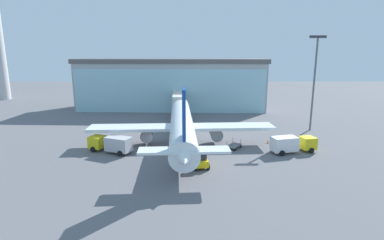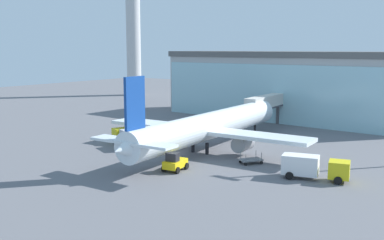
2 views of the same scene
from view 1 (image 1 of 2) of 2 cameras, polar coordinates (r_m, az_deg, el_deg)
ground at (r=49.45m, az=-6.50°, el=-5.72°), size 240.00×240.00×0.00m
terminal_building at (r=85.33m, az=-3.91°, el=6.88°), size 52.78×16.00×13.95m
jet_bridge at (r=73.54m, az=-2.79°, el=4.14°), size 2.81×14.30×6.02m
apron_light_mast at (r=64.58m, az=22.32°, el=7.85°), size 3.20×0.40×18.82m
airplane at (r=52.06m, az=-1.98°, el=-0.72°), size 31.50×39.87×11.47m
catering_truck at (r=49.34m, az=-15.07°, el=-4.34°), size 7.58×4.89×2.65m
fuel_truck at (r=50.14m, az=18.50°, el=-4.29°), size 7.62×3.93×2.65m
baggage_cart at (r=50.27m, az=7.97°, el=-4.85°), size 2.87×3.22×1.50m
pushback_tug at (r=41.76m, az=1.61°, el=-7.73°), size 2.56×3.42×2.30m
safety_cone_nose at (r=45.20m, az=-0.20°, el=-7.05°), size 0.36×0.36×0.55m
safety_cone_wingtip at (r=54.33m, az=14.25°, el=-4.04°), size 0.36×0.36×0.55m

